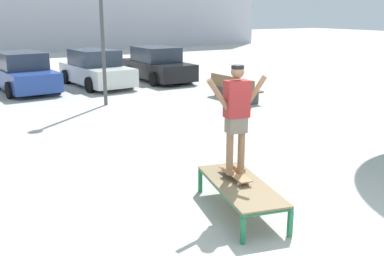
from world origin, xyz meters
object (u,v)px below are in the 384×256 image
Objects in this scene: car_blue at (23,73)px; car_white at (96,69)px; park_bench at (235,87)px; skate_box at (241,187)px; car_black at (157,65)px; skateboard at (235,174)px; skater at (236,112)px.

car_white is at bearing -5.01° from car_blue.
park_bench is (6.10, -5.62, -0.24)m from car_blue.
car_white is at bearing 121.25° from park_bench.
car_black reaches higher than skate_box.
car_black is (4.64, 12.66, 0.15)m from skateboard.
car_white and car_black have the same top height.
park_bench is (3.26, -5.37, -0.24)m from car_white.
car_white is (1.79, 12.59, -0.84)m from skater.
car_black is at bearing 69.87° from skater.
car_black is 5.46m from park_bench.
skateboard is 0.99m from skater.
skater reaches higher than park_bench.
skate_box is 0.83× the size of park_bench.
car_blue is 8.30m from park_bench.
car_blue is 1.02× the size of car_black.
car_black is 1.76× the size of park_bench.
car_white is 1.79× the size of park_bench.
car_blue is (-1.05, 12.83, -0.84)m from skater.
skateboard is 0.19× the size of car_blue.
skateboard is 0.19× the size of car_white.
car_black is at bearing 70.00° from skate_box.
skater is at bearing -85.32° from car_blue.
skate_box is 1.19× the size of skater.
car_black reaches higher than park_bench.
car_white is (1.79, 12.59, 0.15)m from skateboard.
skate_box is 12.95m from car_white.
car_blue is 2.85m from car_white.
skateboard is (0.05, 0.23, 0.12)m from skate_box.
park_bench is at bearing -58.75° from car_white.
park_bench is (5.05, 7.21, -0.09)m from skateboard.
skater is 12.74m from car_white.
skater is 8.87m from park_bench.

